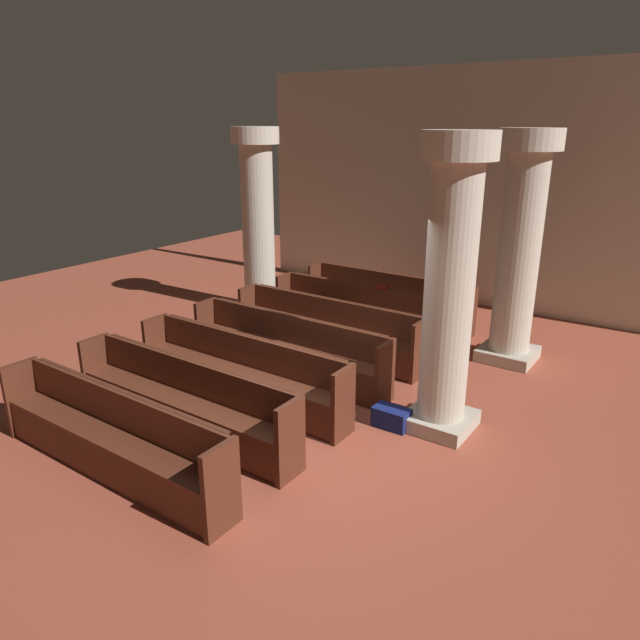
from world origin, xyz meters
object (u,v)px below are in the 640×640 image
at_px(pew_row_5, 183,397).
at_px(kneeler_box_navy, 391,417).
at_px(pillar_aisle_side, 520,246).
at_px(pew_row_0, 387,297).
at_px(pillar_far_side, 258,219).
at_px(pew_row_2, 326,327).
at_px(pew_row_4, 240,369).
at_px(lectern, 456,291).
at_px(pew_row_1, 359,310).
at_px(hymn_book, 383,287).
at_px(pew_row_6, 110,433).
at_px(pillar_aisle_rear, 450,285).
at_px(pew_row_3, 287,346).

distance_m(pew_row_5, kneeler_box_navy, 2.48).
relative_size(pew_row_5, pillar_aisle_side, 0.95).
distance_m(pew_row_0, pillar_far_side, 2.80).
bearing_deg(pew_row_5, pew_row_2, 90.00).
distance_m(pew_row_0, pew_row_2, 1.98).
relative_size(pew_row_2, pew_row_4, 1.00).
bearing_deg(kneeler_box_navy, pillar_aisle_side, 80.57).
bearing_deg(pillar_aisle_side, lectern, 133.08).
xyz_separation_m(pew_row_1, hymn_book, (0.33, 0.19, 0.42)).
xyz_separation_m(pew_row_6, pillar_aisle_rear, (2.40, 2.83, 1.30)).
height_order(pew_row_1, pillar_aisle_side, pillar_aisle_side).
height_order(pillar_far_side, pillar_aisle_rear, same).
distance_m(pew_row_1, pillar_aisle_side, 2.77).
distance_m(pew_row_3, pew_row_6, 2.96).
relative_size(pew_row_4, pillar_aisle_side, 0.95).
bearing_deg(kneeler_box_navy, pew_row_6, -127.40).
distance_m(pew_row_5, pillar_far_side, 4.94).
height_order(pew_row_5, pillar_aisle_side, pillar_aisle_side).
distance_m(pew_row_5, pew_row_6, 0.99).
height_order(pew_row_1, pillar_aisle_rear, pillar_aisle_rear).
bearing_deg(pillar_far_side, pew_row_0, 18.58).
height_order(pillar_aisle_side, kneeler_box_navy, pillar_aisle_side).
bearing_deg(kneeler_box_navy, pillar_far_side, 148.44).
bearing_deg(pew_row_5, lectern, 82.07).
relative_size(pew_row_1, pew_row_5, 1.00).
bearing_deg(pew_row_2, pillar_far_side, 153.24).
height_order(pillar_far_side, hymn_book, pillar_far_side).
xyz_separation_m(pew_row_3, pillar_aisle_rear, (2.40, -0.13, 1.30)).
height_order(pew_row_4, pillar_aisle_side, pillar_aisle_side).
bearing_deg(pew_row_3, pew_row_0, 90.00).
distance_m(pew_row_4, pillar_aisle_side, 4.38).
relative_size(pew_row_1, pew_row_6, 1.00).
distance_m(pew_row_0, pew_row_1, 0.99).
height_order(pew_row_3, pillar_far_side, pillar_far_side).
relative_size(lectern, kneeler_box_navy, 2.49).
bearing_deg(pew_row_5, hymn_book, 85.44).
distance_m(lectern, hymn_book, 2.05).
bearing_deg(hymn_book, lectern, 75.08).
relative_size(pew_row_1, hymn_book, 15.39).
xyz_separation_m(pillar_far_side, kneeler_box_navy, (4.27, -2.62, -1.65)).
bearing_deg(pew_row_4, pew_row_6, -90.00).
bearing_deg(pew_row_3, kneeler_box_navy, -13.22).
xyz_separation_m(pew_row_1, pew_row_6, (0.00, -4.94, 0.00)).
height_order(pew_row_2, pillar_aisle_side, pillar_aisle_side).
bearing_deg(pew_row_3, pew_row_4, -90.00).
xyz_separation_m(pew_row_2, pillar_far_side, (-2.35, 1.19, 1.30)).
bearing_deg(pew_row_1, pew_row_3, -90.00).
xyz_separation_m(pew_row_1, pillar_aisle_rear, (2.40, -2.10, 1.30)).
distance_m(pew_row_0, hymn_book, 0.96).
height_order(pew_row_4, pew_row_5, same).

